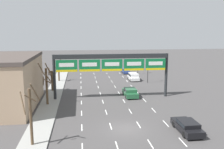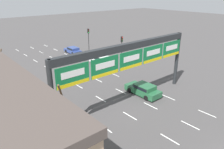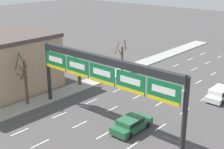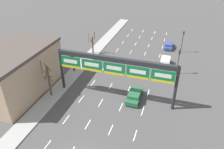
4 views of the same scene
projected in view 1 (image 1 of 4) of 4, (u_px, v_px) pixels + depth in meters
name	position (u px, v px, depth m)	size (l,w,h in m)	color
ground_plane	(126.00, 129.00, 27.97)	(220.00, 220.00, 0.00)	#474444
sidewalk_left	(38.00, 133.00, 26.76)	(2.80, 110.00, 0.15)	#999993
lane_dashes	(111.00, 97.00, 41.15)	(10.02, 67.00, 0.01)	white
sign_gantry	(112.00, 62.00, 39.56)	(18.55, 0.70, 7.18)	#232628
building_near	(3.00, 82.00, 35.22)	(9.02, 14.83, 7.36)	tan
car_blue	(125.00, 70.00, 63.76)	(1.80, 4.42, 1.30)	navy
car_green	(130.00, 92.00, 41.39)	(1.97, 4.64, 1.42)	#235B38
suv_white	(133.00, 76.00, 54.67)	(1.96, 4.27, 1.58)	silver
car_black	(187.00, 126.00, 26.95)	(1.98, 4.77, 1.32)	black
traffic_light_near_gantry	(148.00, 66.00, 51.69)	(0.30, 0.35, 5.03)	black
traffic_light_mid_block	(138.00, 60.00, 61.86)	(0.30, 0.35, 5.00)	black
tree_bare_closest	(30.00, 114.00, 23.26)	(1.88, 1.32, 6.13)	brown
tree_bare_second	(58.00, 70.00, 53.13)	(1.87, 1.85, 5.11)	brown
tree_bare_third	(46.00, 84.00, 36.17)	(2.08, 1.60, 6.22)	brown
tree_bare_furthest	(52.00, 79.00, 44.67)	(1.33, 1.29, 4.23)	brown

